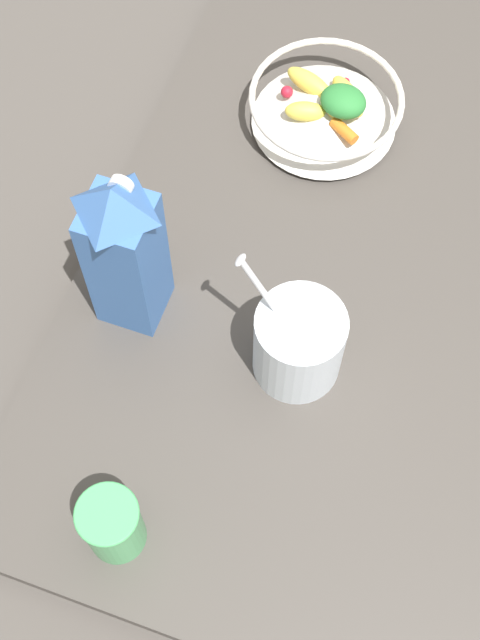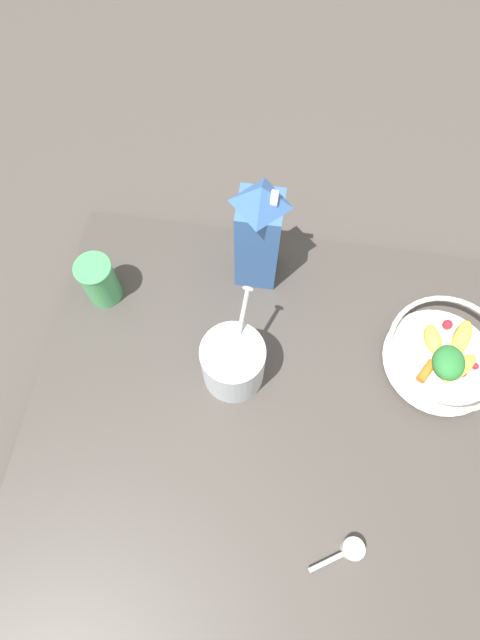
{
  "view_description": "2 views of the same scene",
  "coord_description": "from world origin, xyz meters",
  "px_view_note": "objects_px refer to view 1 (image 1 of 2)",
  "views": [
    {
      "loc": [
        0.16,
        0.67,
        1.13
      ],
      "look_at": [
        0.33,
        0.2,
        0.11
      ],
      "focal_mm": 50.0,
      "sensor_mm": 36.0,
      "label": 1
    },
    {
      "loc": [
        -0.05,
        0.15,
        0.96
      ],
      "look_at": [
        0.33,
        0.2,
        0.11
      ],
      "focal_mm": 28.0,
      "sensor_mm": 36.0,
      "label": 2
    }
  ],
  "objects_px": {
    "fruit_bowl": "(326,107)",
    "milk_carton": "(125,252)",
    "drinking_cup": "(112,524)",
    "yogurt_tub": "(299,342)"
  },
  "relations": [
    {
      "from": "milk_carton",
      "to": "yogurt_tub",
      "type": "height_order",
      "value": "milk_carton"
    },
    {
      "from": "yogurt_tub",
      "to": "milk_carton",
      "type": "bearing_deg",
      "value": -3.37
    },
    {
      "from": "fruit_bowl",
      "to": "milk_carton",
      "type": "bearing_deg",
      "value": 67.96
    },
    {
      "from": "drinking_cup",
      "to": "milk_carton",
      "type": "bearing_deg",
      "value": -71.6
    },
    {
      "from": "fruit_bowl",
      "to": "milk_carton",
      "type": "xyz_separation_m",
      "value": [
        0.15,
        0.38,
        0.1
      ]
    },
    {
      "from": "yogurt_tub",
      "to": "fruit_bowl",
      "type": "bearing_deg",
      "value": -78.31
    },
    {
      "from": "fruit_bowl",
      "to": "drinking_cup",
      "type": "distance_m",
      "value": 0.69
    },
    {
      "from": "fruit_bowl",
      "to": "drinking_cup",
      "type": "height_order",
      "value": "drinking_cup"
    },
    {
      "from": "milk_carton",
      "to": "drinking_cup",
      "type": "bearing_deg",
      "value": 108.4
    },
    {
      "from": "fruit_bowl",
      "to": "milk_carton",
      "type": "height_order",
      "value": "milk_carton"
    }
  ]
}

